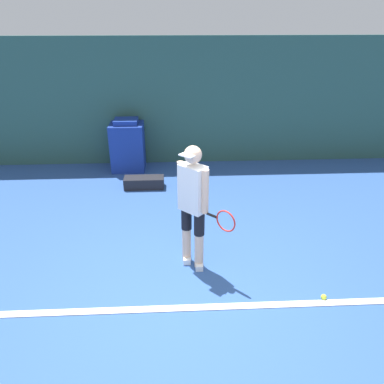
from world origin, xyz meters
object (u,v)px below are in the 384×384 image
object	(u,v)px
tennis_player	(193,202)
equipment_bag	(144,182)
tennis_ball	(324,297)
covered_chair	(128,146)

from	to	relation	value
tennis_player	equipment_bag	bearing A→B (deg)	152.02
tennis_ball	equipment_bag	world-z (taller)	equipment_bag
covered_chair	tennis_player	bearing A→B (deg)	-70.93
tennis_player	covered_chair	distance (m)	3.76
covered_chair	equipment_bag	distance (m)	1.16
tennis_ball	equipment_bag	bearing A→B (deg)	125.40
covered_chair	equipment_bag	size ratio (longest dim) A/B	1.44
tennis_ball	covered_chair	bearing A→B (deg)	122.43
tennis_ball	tennis_player	bearing A→B (deg)	152.66
equipment_bag	covered_chair	bearing A→B (deg)	111.24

